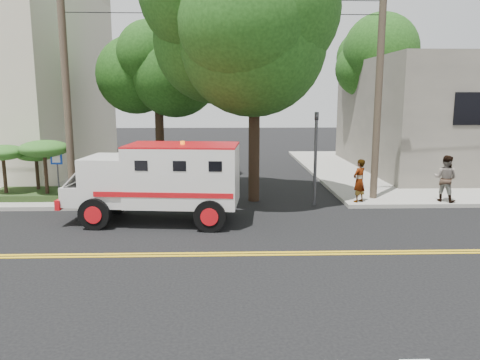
{
  "coord_description": "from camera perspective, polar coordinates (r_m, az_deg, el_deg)",
  "views": [
    {
      "loc": [
        0.37,
        -12.03,
        4.22
      ],
      "look_at": [
        0.81,
        2.38,
        1.6
      ],
      "focal_mm": 35.0,
      "sensor_mm": 36.0,
      "label": 1
    }
  ],
  "objects": [
    {
      "name": "ground",
      "position": [
        12.75,
        -3.36,
        -9.04
      ],
      "size": [
        100.0,
        100.0,
        0.0
      ],
      "primitive_type": "plane",
      "color": "black",
      "rests_on": "ground"
    },
    {
      "name": "sidewalk_ne",
      "position": [
        29.01,
        25.18,
        1.09
      ],
      "size": [
        17.0,
        17.0,
        0.15
      ],
      "primitive_type": "cube",
      "color": "gray",
      "rests_on": "ground"
    },
    {
      "name": "utility_pole_left",
      "position": [
        18.99,
        -20.44,
        10.51
      ],
      "size": [
        0.28,
        0.28,
        9.0
      ],
      "primitive_type": "cylinder",
      "color": "#382D23",
      "rests_on": "ground"
    },
    {
      "name": "utility_pole_right",
      "position": [
        19.17,
        16.56,
        10.72
      ],
      "size": [
        0.28,
        0.28,
        9.0
      ],
      "primitive_type": "cylinder",
      "color": "#382D23",
      "rests_on": "ground"
    },
    {
      "name": "tree_main",
      "position": [
        18.55,
        3.3,
        19.53
      ],
      "size": [
        6.08,
        5.7,
        9.85
      ],
      "color": "black",
      "rests_on": "ground"
    },
    {
      "name": "tree_left",
      "position": [
        24.06,
        -9.31,
        13.76
      ],
      "size": [
        4.48,
        4.2,
        7.7
      ],
      "color": "black",
      "rests_on": "ground"
    },
    {
      "name": "tree_right",
      "position": [
        29.12,
        15.61,
        13.62
      ],
      "size": [
        4.8,
        4.5,
        8.2
      ],
      "color": "black",
      "rests_on": "ground"
    },
    {
      "name": "traffic_signal",
      "position": [
        18.07,
        9.22,
        3.83
      ],
      "size": [
        0.15,
        0.18,
        3.6
      ],
      "color": "#3F3F42",
      "rests_on": "ground"
    },
    {
      "name": "accessibility_sign",
      "position": [
        19.56,
        -21.37,
        1.19
      ],
      "size": [
        0.45,
        0.1,
        2.02
      ],
      "color": "#3F3F42",
      "rests_on": "ground"
    },
    {
      "name": "palm_planter",
      "position": [
        20.38,
        -24.28,
        2.13
      ],
      "size": [
        3.52,
        2.63,
        2.36
      ],
      "color": "#1E3314",
      "rests_on": "sidewalk_nw"
    },
    {
      "name": "armored_truck",
      "position": [
        15.77,
        -9.61,
        0.23
      ],
      "size": [
        5.98,
        2.81,
        2.64
      ],
      "rotation": [
        0.0,
        0.0,
        -0.1
      ],
      "color": "silver",
      "rests_on": "ground"
    },
    {
      "name": "pedestrian_a",
      "position": [
        18.55,
        14.33,
        -0.07
      ],
      "size": [
        0.72,
        0.69,
        1.67
      ],
      "primitive_type": "imported",
      "rotation": [
        0.0,
        0.0,
        3.8
      ],
      "color": "gray",
      "rests_on": "sidewalk_ne"
    },
    {
      "name": "pedestrian_b",
      "position": [
        19.73,
        23.75,
        0.18
      ],
      "size": [
        1.11,
        1.1,
        1.8
      ],
      "primitive_type": "imported",
      "rotation": [
        0.0,
        0.0,
        2.41
      ],
      "color": "gray",
      "rests_on": "sidewalk_ne"
    }
  ]
}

